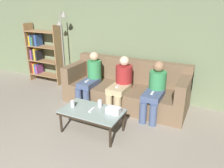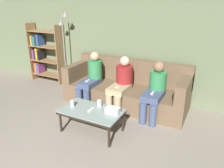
% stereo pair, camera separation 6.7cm
% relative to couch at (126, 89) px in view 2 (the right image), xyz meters
% --- Properties ---
extents(wall_back, '(12.00, 0.06, 2.60)m').
position_rel_couch_xyz_m(wall_back, '(0.00, 0.52, 0.98)').
color(wall_back, '#707F5B').
rests_on(wall_back, ground_plane).
extents(couch, '(2.48, 0.92, 0.89)m').
position_rel_couch_xyz_m(couch, '(0.00, 0.00, 0.00)').
color(couch, brown).
rests_on(couch, ground_plane).
extents(coffee_table, '(1.00, 0.58, 0.39)m').
position_rel_couch_xyz_m(coffee_table, '(-0.07, -1.24, 0.03)').
color(coffee_table, '#8C9E99').
rests_on(coffee_table, ground_plane).
extents(cup_near_left, '(0.07, 0.07, 0.11)m').
position_rel_couch_xyz_m(cup_near_left, '(-0.42, -1.27, 0.13)').
color(cup_near_left, silver).
rests_on(cup_near_left, coffee_table).
extents(cup_near_right, '(0.07, 0.07, 0.12)m').
position_rel_couch_xyz_m(cup_near_right, '(-0.02, -1.06, 0.13)').
color(cup_near_right, silver).
rests_on(cup_near_right, coffee_table).
extents(tissue_box, '(0.22, 0.12, 0.13)m').
position_rel_couch_xyz_m(tissue_box, '(0.28, -1.16, 0.12)').
color(tissue_box, white).
rests_on(tissue_box, coffee_table).
extents(game_remote, '(0.04, 0.15, 0.02)m').
position_rel_couch_xyz_m(game_remote, '(-0.07, -1.24, 0.08)').
color(game_remote, white).
rests_on(game_remote, coffee_table).
extents(bookshelf, '(0.95, 0.32, 1.50)m').
position_rel_couch_xyz_m(bookshelf, '(-2.51, 0.29, 0.43)').
color(bookshelf, '#9E754C').
rests_on(bookshelf, ground_plane).
extents(standing_lamp, '(0.31, 0.26, 1.81)m').
position_rel_couch_xyz_m(standing_lamp, '(-1.65, 0.15, 0.80)').
color(standing_lamp, gray).
rests_on(standing_lamp, ground_plane).
extents(seated_person_left_end, '(0.31, 0.70, 1.05)m').
position_rel_couch_xyz_m(seated_person_left_end, '(-0.67, -0.26, 0.23)').
color(seated_person_left_end, '#47567A').
rests_on(seated_person_left_end, ground_plane).
extents(seated_person_mid_left, '(0.33, 0.72, 1.04)m').
position_rel_couch_xyz_m(seated_person_mid_left, '(0.00, -0.24, 0.23)').
color(seated_person_mid_left, tan).
rests_on(seated_person_mid_left, ground_plane).
extents(seated_person_mid_right, '(0.31, 0.72, 1.02)m').
position_rel_couch_xyz_m(seated_person_mid_right, '(0.67, -0.26, 0.22)').
color(seated_person_mid_right, '#47567A').
rests_on(seated_person_mid_right, ground_plane).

